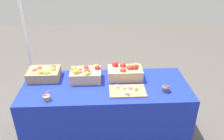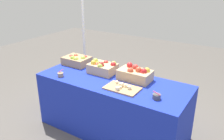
# 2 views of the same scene
# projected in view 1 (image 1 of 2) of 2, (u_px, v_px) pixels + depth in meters

# --- Properties ---
(ground_plane) EXTENTS (10.00, 10.00, 0.00)m
(ground_plane) POSITION_uv_depth(u_px,v_px,m) (107.00, 134.00, 2.95)
(ground_plane) COLOR #56514C
(table) EXTENTS (1.90, 0.76, 0.74)m
(table) POSITION_uv_depth(u_px,v_px,m) (106.00, 111.00, 2.78)
(table) COLOR #192DB7
(table) RESTS_ON ground_plane
(apple_crate_left) EXTENTS (0.37, 0.28, 0.15)m
(apple_crate_left) POSITION_uv_depth(u_px,v_px,m) (44.00, 74.00, 2.71)
(apple_crate_left) COLOR tan
(apple_crate_left) RESTS_ON table
(apple_crate_middle) EXTENTS (0.35, 0.26, 0.18)m
(apple_crate_middle) POSITION_uv_depth(u_px,v_px,m) (85.00, 74.00, 2.67)
(apple_crate_middle) COLOR tan
(apple_crate_middle) RESTS_ON table
(apple_crate_right) EXTENTS (0.40, 0.24, 0.19)m
(apple_crate_right) POSITION_uv_depth(u_px,v_px,m) (126.00, 72.00, 2.71)
(apple_crate_right) COLOR tan
(apple_crate_right) RESTS_ON table
(cutting_board_front) EXTENTS (0.39, 0.25, 0.06)m
(cutting_board_front) POSITION_uv_depth(u_px,v_px,m) (127.00, 91.00, 2.48)
(cutting_board_front) COLOR tan
(cutting_board_front) RESTS_ON table
(sample_bowl_near) EXTENTS (0.08, 0.08, 0.10)m
(sample_bowl_near) POSITION_uv_depth(u_px,v_px,m) (47.00, 98.00, 2.33)
(sample_bowl_near) COLOR gray
(sample_bowl_near) RESTS_ON table
(sample_bowl_mid) EXTENTS (0.09, 0.09, 0.10)m
(sample_bowl_mid) POSITION_uv_depth(u_px,v_px,m) (166.00, 89.00, 2.48)
(sample_bowl_mid) COLOR #4C4C51
(sample_bowl_mid) RESTS_ON table
(tent_pole) EXTENTS (0.04, 0.04, 1.95)m
(tent_pole) POSITION_uv_depth(u_px,v_px,m) (27.00, 43.00, 3.14)
(tent_pole) COLOR white
(tent_pole) RESTS_ON ground_plane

